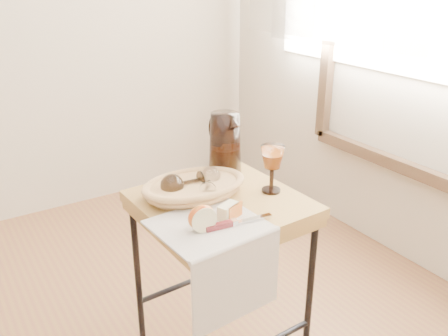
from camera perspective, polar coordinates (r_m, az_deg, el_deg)
curtain at (r=2.25m, az=22.80°, el=17.05°), size 0.02×1.00×2.20m
side_table at (r=1.77m, az=-0.36°, el=-13.11°), size 0.52×0.52×0.64m
tea_towel at (r=1.44m, az=-1.84°, el=-6.80°), size 0.33×0.30×0.01m
bread_basket at (r=1.62m, az=-3.56°, el=-2.50°), size 0.33×0.24×0.05m
goblet_lying_a at (r=1.60m, az=-4.71°, el=-1.75°), size 0.13×0.09×0.08m
goblet_lying_b at (r=1.61m, az=-1.78°, el=-1.68°), size 0.13×0.14×0.07m
pitcher at (r=1.75m, az=0.12°, el=2.81°), size 0.17×0.25×0.28m
wine_goblet at (r=1.63m, az=5.72°, el=-0.10°), size 0.11×0.11×0.17m
apple_half at (r=1.40m, az=-2.70°, el=-5.85°), size 0.09×0.05×0.08m
apple_wedge at (r=1.46m, az=0.53°, el=-5.15°), size 0.08×0.06×0.05m
table_knife at (r=1.44m, az=1.48°, el=-6.39°), size 0.22×0.05×0.02m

